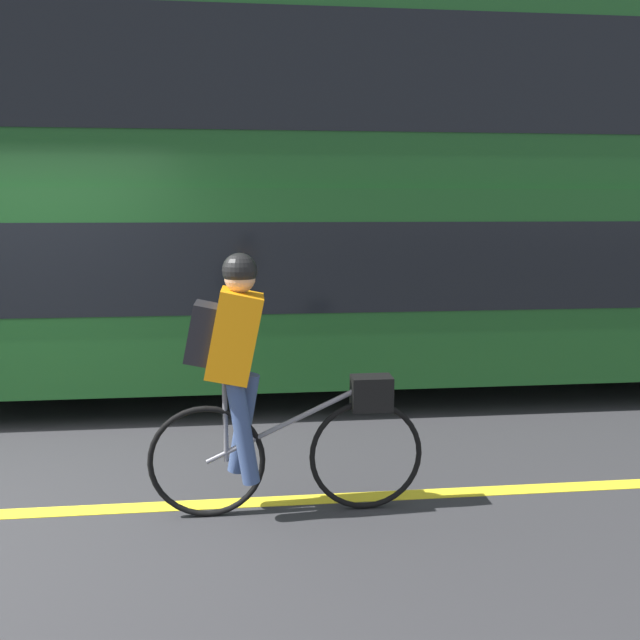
# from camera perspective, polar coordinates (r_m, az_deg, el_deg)

# --- Properties ---
(sidewalk_curb) EXTENTS (60.00, 2.50, 0.15)m
(sidewalk_curb) POSITION_cam_1_polar(r_m,az_deg,el_deg) (9.98, -17.49, -1.10)
(sidewalk_curb) COLOR gray
(sidewalk_curb) RESTS_ON ground_plane
(building_facade) EXTENTS (60.00, 0.30, 7.36)m
(building_facade) POSITION_cam_1_polar(r_m,az_deg,el_deg) (11.30, -17.06, 18.61)
(building_facade) COLOR #9E9EA3
(building_facade) RESTS_ON ground_plane
(bus) EXTENTS (9.64, 2.60, 3.91)m
(bus) POSITION_cam_1_polar(r_m,az_deg,el_deg) (6.87, 4.07, 11.91)
(bus) COLOR black
(bus) RESTS_ON ground_plane
(cyclist_on_bike) EXTENTS (1.77, 0.32, 1.69)m
(cyclist_on_bike) POSITION_cam_1_polar(r_m,az_deg,el_deg) (3.93, -5.70, -5.41)
(cyclist_on_bike) COLOR black
(cyclist_on_bike) RESTS_ON ground_plane
(trash_bin) EXTENTS (0.57, 0.57, 0.91)m
(trash_bin) POSITION_cam_1_polar(r_m,az_deg,el_deg) (9.93, -21.56, 1.71)
(trash_bin) COLOR #194C23
(trash_bin) RESTS_ON sidewalk_curb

